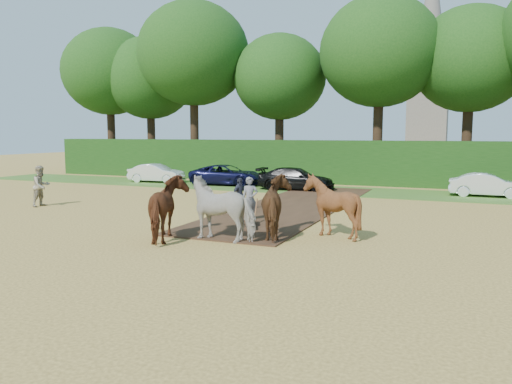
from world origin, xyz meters
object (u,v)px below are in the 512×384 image
object	(u,v)px
spectator_near	(41,186)
parked_cars	(356,180)
plough_team	(252,207)
church	(430,55)
spectator_far	(239,195)

from	to	relation	value
spectator_near	parked_cars	world-z (taller)	spectator_near
plough_team	church	size ratio (longest dim) A/B	0.26
spectator_far	parked_cars	xyz separation A→B (m)	(3.21, 9.67, -0.07)
spectator_far	church	distance (m)	52.36
plough_team	parked_cars	xyz separation A→B (m)	(0.48, 14.57, -0.35)
spectator_far	church	world-z (taller)	church
spectator_far	parked_cars	bearing A→B (deg)	-4.02
spectator_near	church	world-z (taller)	church
spectator_far	parked_cars	distance (m)	10.19
spectator_near	spectator_far	distance (m)	9.73
spectator_near	church	xyz separation A→B (m)	(13.70, 52.72, 12.75)
spectator_near	plough_team	distance (m)	12.52
spectator_far	parked_cars	world-z (taller)	spectator_far
spectator_far	church	bearing A→B (deg)	9.61
plough_team	church	xyz separation A→B (m)	(1.48, 55.46, 12.68)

